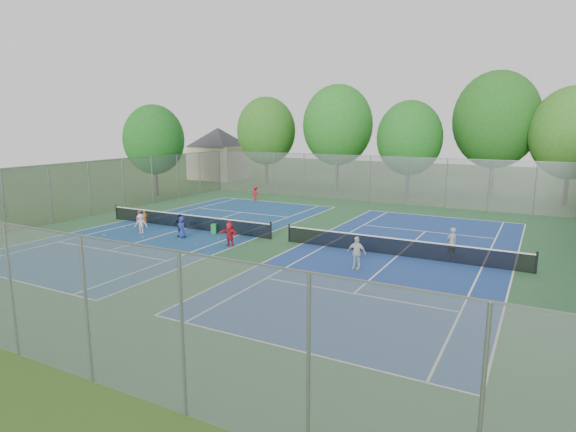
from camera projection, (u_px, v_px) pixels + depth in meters
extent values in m
plane|color=#2E5019|center=(280.00, 241.00, 28.19)|extent=(120.00, 120.00, 0.00)
cube|color=#295832|center=(280.00, 240.00, 28.18)|extent=(32.00, 32.00, 0.01)
cube|color=navy|center=(187.00, 228.00, 31.44)|extent=(10.97, 23.77, 0.01)
cube|color=navy|center=(398.00, 256.00, 24.93)|extent=(10.97, 23.77, 0.01)
cube|color=black|center=(186.00, 222.00, 31.35)|extent=(12.87, 0.10, 0.91)
cube|color=black|center=(398.00, 247.00, 24.84)|extent=(12.87, 0.10, 0.91)
cube|color=gray|center=(370.00, 179.00, 41.64)|extent=(32.00, 0.10, 4.00)
cube|color=gray|center=(11.00, 291.00, 13.97)|extent=(32.00, 0.10, 4.00)
cube|color=gray|center=(90.00, 189.00, 35.24)|extent=(0.10, 32.00, 4.00)
cube|color=#B7A88C|center=(219.00, 163.00, 58.78)|extent=(6.00, 5.00, 4.00)
pyramid|color=#2D2D33|center=(218.00, 128.00, 57.98)|extent=(11.03, 11.03, 2.20)
cylinder|color=#443326|center=(267.00, 169.00, 53.38)|extent=(0.36, 0.36, 3.50)
ellipsoid|color=#2C651D|center=(266.00, 131.00, 52.59)|extent=(6.40, 6.40, 7.36)
cylinder|color=#443326|center=(337.00, 170.00, 50.49)|extent=(0.36, 0.36, 3.85)
ellipsoid|color=#246C1F|center=(338.00, 125.00, 49.61)|extent=(7.20, 7.20, 8.28)
cylinder|color=#443326|center=(408.00, 179.00, 45.11)|extent=(0.36, 0.36, 3.15)
ellipsoid|color=#1F651D|center=(409.00, 138.00, 44.38)|extent=(6.00, 6.00, 6.90)
cylinder|color=#443326|center=(492.00, 174.00, 44.35)|extent=(0.36, 0.36, 4.20)
ellipsoid|color=#205A1A|center=(496.00, 120.00, 43.41)|extent=(7.60, 7.60, 8.74)
cylinder|color=#443326|center=(567.00, 185.00, 39.90)|extent=(0.36, 0.36, 3.50)
ellipsoid|color=#346C1F|center=(572.00, 133.00, 39.09)|extent=(6.60, 6.60, 7.59)
cylinder|color=#443326|center=(156.00, 179.00, 45.36)|extent=(0.36, 0.36, 3.15)
ellipsoid|color=#1B5B1A|center=(154.00, 140.00, 44.66)|extent=(5.60, 5.60, 6.44)
cube|color=blue|center=(194.00, 223.00, 32.34)|extent=(0.37, 0.37, 0.27)
cube|color=#227E36|center=(214.00, 229.00, 29.87)|extent=(0.41, 0.41, 0.62)
imported|color=#C45612|center=(144.00, 218.00, 32.26)|extent=(0.41, 0.30, 1.03)
imported|color=#D65391|center=(140.00, 220.00, 31.04)|extent=(0.65, 0.53, 1.24)
imported|color=silver|center=(141.00, 224.00, 29.86)|extent=(0.93, 0.80, 1.24)
imported|color=black|center=(180.00, 225.00, 28.99)|extent=(0.84, 0.39, 1.41)
imported|color=navy|center=(182.00, 227.00, 28.71)|extent=(0.75, 0.61, 1.32)
imported|color=red|center=(230.00, 234.00, 26.74)|extent=(1.37, 0.57, 1.44)
imported|color=maroon|center=(255.00, 193.00, 42.53)|extent=(0.87, 0.55, 1.29)
imported|color=gray|center=(452.00, 243.00, 24.51)|extent=(0.68, 0.67, 1.57)
imported|color=silver|center=(356.00, 253.00, 22.57)|extent=(0.93, 0.39, 1.58)
sphere|color=#BBD431|center=(143.00, 237.00, 28.80)|extent=(0.07, 0.07, 0.07)
sphere|color=#D4E334|center=(197.00, 244.00, 27.35)|extent=(0.07, 0.07, 0.07)
sphere|color=#CEDE33|center=(106.00, 251.00, 25.68)|extent=(0.07, 0.07, 0.07)
sphere|color=#CED832|center=(123.00, 228.00, 31.45)|extent=(0.07, 0.07, 0.07)
sphere|color=#C2EA36|center=(219.00, 238.00, 28.61)|extent=(0.07, 0.07, 0.07)
sphere|color=#EBF338|center=(183.00, 255.00, 25.06)|extent=(0.07, 0.07, 0.07)
sphere|color=gold|center=(138.00, 253.00, 25.35)|extent=(0.07, 0.07, 0.07)
sphere|color=#B5CB2F|center=(179.00, 239.00, 28.37)|extent=(0.07, 0.07, 0.07)
sphere|color=gold|center=(105.00, 235.00, 29.32)|extent=(0.07, 0.07, 0.07)
sphere|color=#D2E635|center=(96.00, 248.00, 26.41)|extent=(0.07, 0.07, 0.07)
sphere|color=#ACCC2F|center=(83.00, 240.00, 28.18)|extent=(0.07, 0.07, 0.07)
sphere|color=#BDD130|center=(104.00, 235.00, 29.37)|extent=(0.07, 0.07, 0.07)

